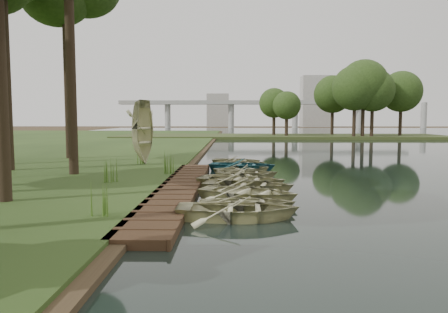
{
  "coord_description": "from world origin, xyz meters",
  "views": [
    {
      "loc": [
        0.58,
        -17.52,
        3.02
      ],
      "look_at": [
        0.22,
        0.27,
        1.46
      ],
      "focal_mm": 35.0,
      "sensor_mm": 36.0,
      "label": 1
    }
  ],
  "objects_px": {
    "rowboat_2": "(248,191)",
    "rowboat_0": "(238,207)",
    "boardwalk": "(179,189)",
    "rowboat_1": "(248,201)",
    "stored_rowboat": "(144,158)"
  },
  "relations": [
    {
      "from": "rowboat_2",
      "to": "rowboat_0",
      "type": "bearing_deg",
      "value": -165.19
    },
    {
      "from": "boardwalk",
      "to": "rowboat_2",
      "type": "relative_size",
      "value": 4.37
    },
    {
      "from": "rowboat_2",
      "to": "boardwalk",
      "type": "bearing_deg",
      "value": 76.58
    },
    {
      "from": "rowboat_0",
      "to": "rowboat_2",
      "type": "distance_m",
      "value": 2.89
    },
    {
      "from": "boardwalk",
      "to": "rowboat_1",
      "type": "distance_m",
      "value": 4.58
    },
    {
      "from": "boardwalk",
      "to": "rowboat_2",
      "type": "height_order",
      "value": "rowboat_2"
    },
    {
      "from": "stored_rowboat",
      "to": "rowboat_1",
      "type": "bearing_deg",
      "value": -133.32
    },
    {
      "from": "rowboat_1",
      "to": "rowboat_2",
      "type": "relative_size",
      "value": 0.85
    },
    {
      "from": "boardwalk",
      "to": "rowboat_2",
      "type": "xyz_separation_m",
      "value": [
        2.73,
        -1.99,
        0.28
      ]
    },
    {
      "from": "boardwalk",
      "to": "rowboat_2",
      "type": "bearing_deg",
      "value": -36.08
    },
    {
      "from": "rowboat_0",
      "to": "stored_rowboat",
      "type": "height_order",
      "value": "stored_rowboat"
    },
    {
      "from": "rowboat_1",
      "to": "stored_rowboat",
      "type": "distance_m",
      "value": 12.99
    },
    {
      "from": "rowboat_1",
      "to": "stored_rowboat",
      "type": "bearing_deg",
      "value": 24.28
    },
    {
      "from": "rowboat_1",
      "to": "rowboat_2",
      "type": "distance_m",
      "value": 1.74
    },
    {
      "from": "boardwalk",
      "to": "stored_rowboat",
      "type": "height_order",
      "value": "stored_rowboat"
    }
  ]
}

